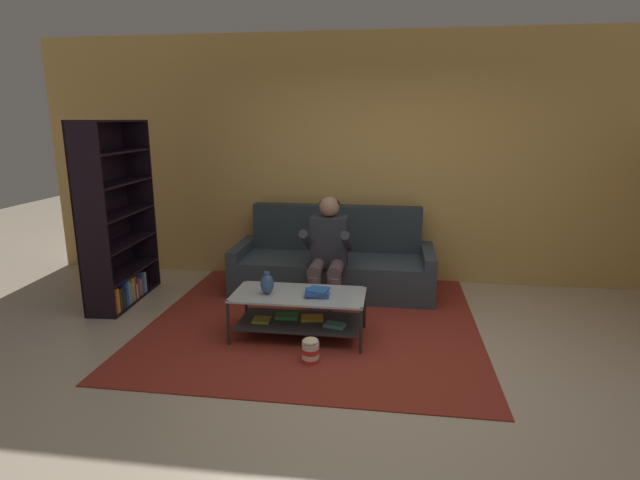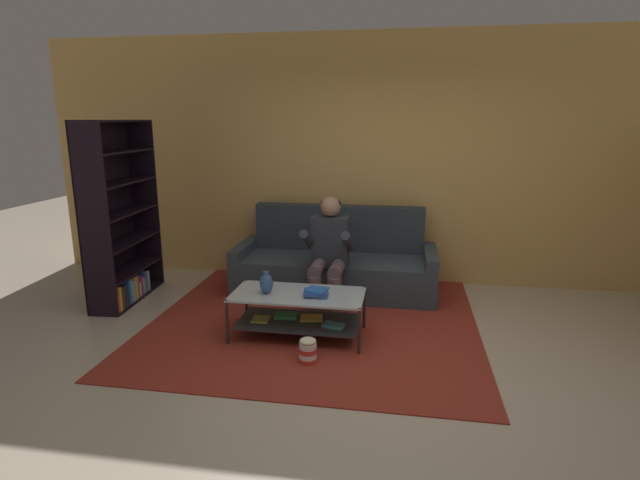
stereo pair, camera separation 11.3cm
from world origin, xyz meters
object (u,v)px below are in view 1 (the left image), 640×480
Objects in this scene: book_stack at (318,292)px; coffee_table at (299,309)px; person_seated_center at (328,249)px; bookshelf at (114,233)px; vase at (267,284)px; couch at (334,265)px; popcorn_tub at (310,351)px.

coffee_table is at bearing 167.04° from book_stack.
coffee_table is (-0.16, -0.79, -0.36)m from person_seated_center.
person_seated_center reaches higher than book_stack.
book_stack is 0.12× the size of bookshelf.
book_stack is at bearing 0.73° from vase.
couch is 9.73× the size of book_stack.
person_seated_center is 2.27m from bookshelf.
couch is 0.62m from person_seated_center.
vase is 0.88× the size of book_stack.
person_seated_center is 0.95m from vase.
bookshelf is at bearing -163.34° from couch.
vase is 0.75m from popcorn_tub.
person_seated_center is (0.00, -0.53, 0.33)m from couch.
person_seated_center is at bearing 91.16° from popcorn_tub.
bookshelf is (-1.82, 0.69, 0.25)m from vase.
coffee_table is (-0.16, -1.31, -0.03)m from couch.
vase is 1.96m from bookshelf.
coffee_table is at bearing -101.25° from person_seated_center.
book_stack is at bearing -12.96° from coffee_table.
coffee_table is at bearing -96.79° from couch.
couch is 1.81m from popcorn_tub.
book_stack is at bearing -88.60° from person_seated_center.
coffee_table is 0.54m from popcorn_tub.
couch is 1.90× the size of coffee_table.
popcorn_tub is at bearing -69.23° from coffee_table.
bookshelf is (-2.26, -0.15, 0.13)m from person_seated_center.
couch is at bearing 90.00° from person_seated_center.
couch reaches higher than coffee_table.
person_seated_center is at bearing 78.75° from coffee_table.
couch is 2.40m from bookshelf.
vase is at bearing -179.27° from book_stack.
bookshelf is (-2.26, -0.68, 0.45)m from couch.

